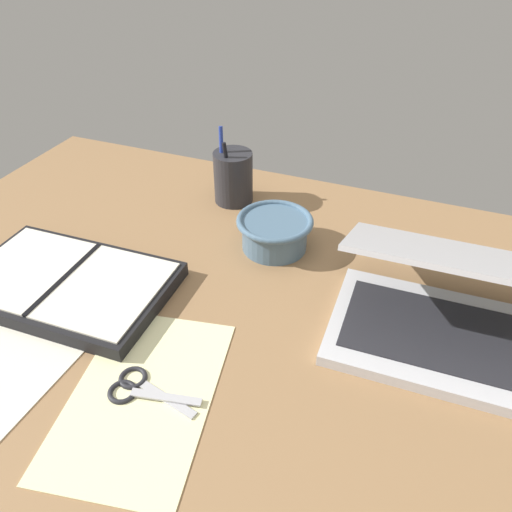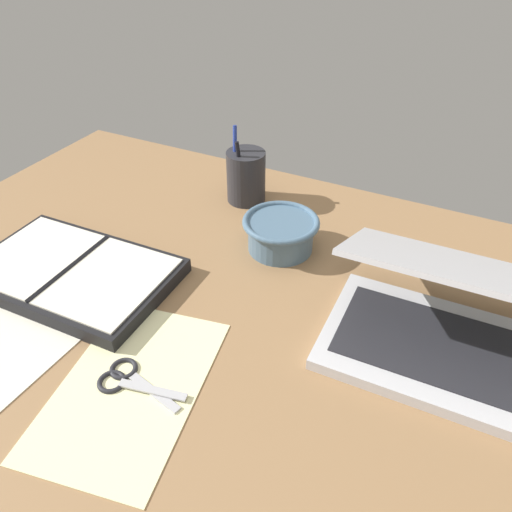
{
  "view_description": "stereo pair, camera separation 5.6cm",
  "coord_description": "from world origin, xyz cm",
  "px_view_note": "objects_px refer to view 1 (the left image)",
  "views": [
    {
      "loc": [
        20.93,
        -48.34,
        55.96
      ],
      "look_at": [
        -1.92,
        9.81,
        9.0
      ],
      "focal_mm": 35.0,
      "sensor_mm": 36.0,
      "label": 1
    },
    {
      "loc": [
        26.05,
        -46.06,
        55.96
      ],
      "look_at": [
        -1.92,
        9.81,
        9.0
      ],
      "focal_mm": 35.0,
      "sensor_mm": 36.0,
      "label": 2
    }
  ],
  "objects_px": {
    "bowl": "(275,231)",
    "planner": "(67,284)",
    "scissors": "(137,388)",
    "laptop": "(453,311)",
    "pen_cup": "(233,177)"
  },
  "relations": [
    {
      "from": "planner",
      "to": "laptop",
      "type": "bearing_deg",
      "value": 10.45
    },
    {
      "from": "planner",
      "to": "pen_cup",
      "type": "bearing_deg",
      "value": 67.97
    },
    {
      "from": "laptop",
      "to": "pen_cup",
      "type": "relative_size",
      "value": 2.14
    },
    {
      "from": "scissors",
      "to": "pen_cup",
      "type": "bearing_deg",
      "value": 99.5
    },
    {
      "from": "planner",
      "to": "scissors",
      "type": "height_order",
      "value": "planner"
    },
    {
      "from": "pen_cup",
      "to": "planner",
      "type": "relative_size",
      "value": 0.47
    },
    {
      "from": "pen_cup",
      "to": "scissors",
      "type": "bearing_deg",
      "value": -81.19
    },
    {
      "from": "pen_cup",
      "to": "scissors",
      "type": "height_order",
      "value": "pen_cup"
    },
    {
      "from": "bowl",
      "to": "planner",
      "type": "xyz_separation_m",
      "value": [
        -0.27,
        -0.24,
        -0.02
      ]
    },
    {
      "from": "pen_cup",
      "to": "planner",
      "type": "xyz_separation_m",
      "value": [
        -0.14,
        -0.37,
        -0.04
      ]
    },
    {
      "from": "scissors",
      "to": "bowl",
      "type": "bearing_deg",
      "value": 81.57
    },
    {
      "from": "bowl",
      "to": "pen_cup",
      "type": "xyz_separation_m",
      "value": [
        -0.14,
        0.13,
        0.02
      ]
    },
    {
      "from": "planner",
      "to": "scissors",
      "type": "relative_size",
      "value": 2.69
    },
    {
      "from": "planner",
      "to": "scissors",
      "type": "bearing_deg",
      "value": -33.05
    },
    {
      "from": "bowl",
      "to": "planner",
      "type": "distance_m",
      "value": 0.37
    }
  ]
}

